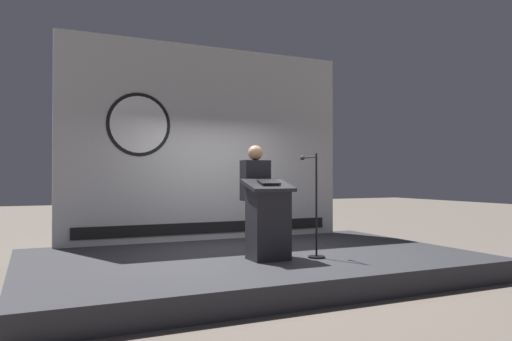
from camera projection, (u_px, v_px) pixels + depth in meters
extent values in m
plane|color=#6B6056|center=(251.00, 275.00, 7.11)|extent=(40.00, 40.00, 0.00)
cube|color=#333338|center=(251.00, 264.00, 7.11)|extent=(6.40, 4.00, 0.30)
cube|color=silver|center=(209.00, 143.00, 8.82)|extent=(5.28, 0.10, 3.51)
cylinder|color=black|center=(139.00, 125.00, 8.23)|extent=(1.09, 0.02, 1.09)
cylinder|color=white|center=(139.00, 124.00, 8.23)|extent=(0.97, 0.02, 0.97)
cube|color=black|center=(210.00, 228.00, 8.74)|extent=(4.75, 0.02, 0.20)
cube|color=#26262B|center=(268.00, 223.00, 6.65)|extent=(0.52, 0.40, 0.99)
cube|color=#26262B|center=(268.00, 185.00, 6.66)|extent=(0.64, 0.50, 0.18)
cube|color=black|center=(269.00, 182.00, 6.64)|extent=(0.28, 0.20, 0.07)
cylinder|color=black|center=(255.00, 227.00, 7.10)|extent=(0.26, 0.26, 0.79)
cube|color=black|center=(255.00, 180.00, 7.11)|extent=(0.40, 0.24, 0.59)
sphere|color=#997051|center=(255.00, 153.00, 7.11)|extent=(0.22, 0.22, 0.22)
cylinder|color=black|center=(316.00, 257.00, 6.80)|extent=(0.24, 0.24, 0.02)
cylinder|color=black|center=(316.00, 205.00, 6.80)|extent=(0.03, 0.03, 1.47)
cylinder|color=black|center=(309.00, 157.00, 6.99)|extent=(0.02, 0.38, 0.02)
sphere|color=#262626|center=(303.00, 158.00, 7.16)|extent=(0.07, 0.07, 0.07)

